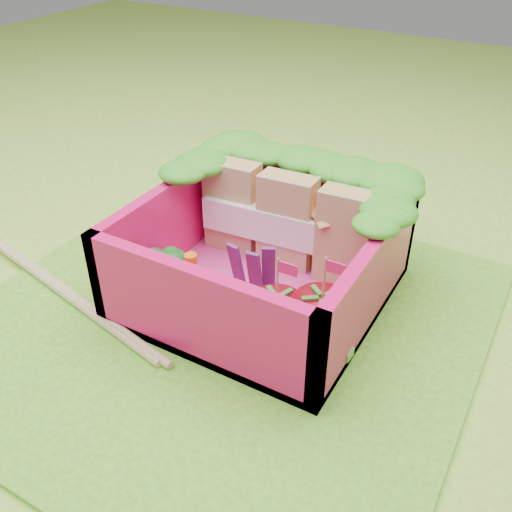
{
  "coord_description": "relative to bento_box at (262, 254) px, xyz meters",
  "views": [
    {
      "loc": [
        1.34,
        -1.98,
        2.04
      ],
      "look_at": [
        0.04,
        0.28,
        0.28
      ],
      "focal_mm": 40.0,
      "sensor_mm": 36.0,
      "label": 1
    }
  ],
  "objects": [
    {
      "name": "ground",
      "position": [
        -0.08,
        -0.28,
        -0.31
      ],
      "size": [
        14.0,
        14.0,
        0.0
      ],
      "primitive_type": "plane",
      "color": "#83BA34",
      "rests_on": "ground"
    },
    {
      "name": "placemat",
      "position": [
        -0.08,
        -0.28,
        -0.29
      ],
      "size": [
        2.6,
        2.6,
        0.03
      ],
      "primitive_type": "cube",
      "color": "#6DAD27",
      "rests_on": "ground"
    },
    {
      "name": "bento_floor",
      "position": [
        0.0,
        0.0,
        -0.25
      ],
      "size": [
        1.3,
        1.3,
        0.05
      ],
      "primitive_type": "cube",
      "color": "#E03991",
      "rests_on": "placemat"
    },
    {
      "name": "bento_box",
      "position": [
        0.0,
        0.0,
        0.0
      ],
      "size": [
        1.3,
        1.3,
        0.55
      ],
      "color": "#F01466",
      "rests_on": "placemat"
    },
    {
      "name": "lettuce_ruffle",
      "position": [
        -0.0,
        0.48,
        0.33
      ],
      "size": [
        1.43,
        0.77,
        0.11
      ],
      "color": "#28951B",
      "rests_on": "bento_box"
    },
    {
      "name": "sandwich_stack",
      "position": [
        0.01,
        0.29,
        0.05
      ],
      "size": [
        1.07,
        0.25,
        0.57
      ],
      "color": "tan",
      "rests_on": "bento_floor"
    },
    {
      "name": "broccoli",
      "position": [
        -0.43,
        -0.32,
        -0.04
      ],
      "size": [
        0.32,
        0.32,
        0.26
      ],
      "color": "#75A550",
      "rests_on": "bento_floor"
    },
    {
      "name": "carrot_sticks",
      "position": [
        -0.3,
        -0.32,
        -0.09
      ],
      "size": [
        0.11,
        0.17,
        0.29
      ],
      "color": "orange",
      "rests_on": "bento_floor"
    },
    {
      "name": "purple_wedges",
      "position": [
        0.03,
        -0.15,
        -0.04
      ],
      "size": [
        0.22,
        0.12,
        0.38
      ],
      "color": "#531A5C",
      "rests_on": "bento_floor"
    },
    {
      "name": "strawberry_left",
      "position": [
        0.28,
        -0.35,
        -0.09
      ],
      "size": [
        0.26,
        0.26,
        0.5
      ],
      "color": "red",
      "rests_on": "bento_floor"
    },
    {
      "name": "strawberry_right",
      "position": [
        0.48,
        -0.26,
        -0.08
      ],
      "size": [
        0.28,
        0.28,
        0.52
      ],
      "color": "red",
      "rests_on": "bento_floor"
    },
    {
      "name": "snap_peas",
      "position": [
        0.33,
        -0.32,
        -0.2
      ],
      "size": [
        0.64,
        0.28,
        0.05
      ],
      "color": "green",
      "rests_on": "bento_floor"
    },
    {
      "name": "chopsticks",
      "position": [
        -1.2,
        -0.52,
        -0.25
      ],
      "size": [
        2.23,
        0.52,
        0.05
      ],
      "color": "tan",
      "rests_on": "placemat"
    }
  ]
}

